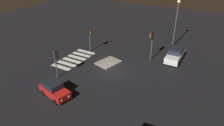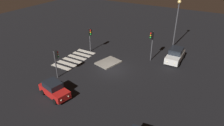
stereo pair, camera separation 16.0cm
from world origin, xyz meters
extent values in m
plane|color=black|center=(0.00, 0.00, 0.00)|extent=(80.00, 80.00, 0.00)
cube|color=gray|center=(-1.37, -1.38, 0.09)|extent=(3.76, 3.18, 0.18)
cube|color=red|center=(8.10, -2.51, 0.65)|extent=(2.42, 4.03, 0.77)
cube|color=black|center=(8.05, -2.73, 1.35)|extent=(1.87, 2.21, 0.62)
cylinder|color=black|center=(7.59, -1.19, 0.30)|extent=(0.35, 0.64, 0.61)
cylinder|color=black|center=(9.14, -1.55, 0.30)|extent=(0.35, 0.64, 0.61)
cylinder|color=black|center=(7.07, -3.46, 0.30)|extent=(0.35, 0.64, 0.61)
cylinder|color=black|center=(8.61, -3.82, 0.30)|extent=(0.35, 0.64, 0.61)
sphere|color=#F2EABF|center=(8.08, -0.61, 0.65)|extent=(0.20, 0.20, 0.20)
sphere|color=#F2EABF|center=(8.95, -0.81, 0.65)|extent=(0.20, 0.20, 0.20)
cube|color=silver|center=(-6.64, 6.60, 0.75)|extent=(4.35, 1.88, 0.89)
cube|color=black|center=(-6.90, 6.60, 1.56)|extent=(2.23, 1.70, 0.72)
cylinder|color=black|center=(-5.29, 7.52, 0.35)|extent=(0.70, 0.26, 0.70)
cylinder|color=black|center=(-5.29, 5.69, 0.35)|extent=(0.70, 0.26, 0.70)
cylinder|color=black|center=(-7.99, 7.52, 0.35)|extent=(0.70, 0.26, 0.70)
cylinder|color=black|center=(-7.98, 5.69, 0.35)|extent=(0.70, 0.26, 0.70)
sphere|color=#F2EABF|center=(-4.51, 7.12, 0.75)|extent=(0.23, 0.23, 0.23)
sphere|color=#F2EABF|center=(-4.51, 6.10, 0.75)|extent=(0.23, 0.23, 0.23)
cylinder|color=#47474C|center=(5.12, -4.96, 1.81)|extent=(0.14, 0.14, 3.62)
cube|color=black|center=(4.99, -4.83, 3.14)|extent=(0.54, 0.54, 0.96)
sphere|color=red|center=(4.85, -4.69, 3.44)|extent=(0.22, 0.22, 0.22)
sphere|color=orange|center=(4.85, -4.69, 3.14)|extent=(0.22, 0.22, 0.22)
sphere|color=green|center=(4.85, -4.69, 2.84)|extent=(0.22, 0.22, 0.22)
cylinder|color=#47474C|center=(-3.50, -5.99, 1.87)|extent=(0.14, 0.14, 3.73)
cube|color=black|center=(-3.41, -5.83, 3.25)|extent=(0.54, 0.50, 0.96)
sphere|color=red|center=(-3.31, -5.66, 3.55)|extent=(0.22, 0.22, 0.22)
sphere|color=orange|center=(-3.31, -5.66, 3.25)|extent=(0.22, 0.22, 0.22)
sphere|color=green|center=(-3.31, -5.66, 2.95)|extent=(0.22, 0.22, 0.22)
cylinder|color=#47474C|center=(-5.21, 3.51, 2.19)|extent=(0.14, 0.14, 4.38)
cube|color=black|center=(-5.06, 3.40, 3.90)|extent=(0.51, 0.54, 0.96)
sphere|color=red|center=(-4.90, 3.29, 4.20)|extent=(0.22, 0.22, 0.22)
sphere|color=orange|center=(-4.90, 3.29, 3.90)|extent=(0.22, 0.22, 0.22)
sphere|color=green|center=(-4.90, 3.29, 3.60)|extent=(0.22, 0.22, 0.22)
cylinder|color=#47474C|center=(-11.80, 4.98, 3.60)|extent=(0.18, 0.18, 7.19)
sphere|color=#F9D172|center=(-11.80, 4.98, 7.37)|extent=(0.56, 0.56, 0.56)
cube|color=silver|center=(-2.88, -6.40, 0.01)|extent=(0.70, 3.20, 0.02)
cube|color=silver|center=(-1.73, -6.40, 0.01)|extent=(0.70, 3.20, 0.02)
cube|color=silver|center=(-0.58, -6.40, 0.01)|extent=(0.70, 3.20, 0.02)
cube|color=silver|center=(0.57, -6.40, 0.01)|extent=(0.70, 3.20, 0.02)
cube|color=silver|center=(1.72, -6.40, 0.01)|extent=(0.70, 3.20, 0.02)
cube|color=silver|center=(2.88, -6.40, 0.01)|extent=(0.70, 3.20, 0.02)
camera|label=1|loc=(20.76, 11.76, 13.68)|focal=32.79mm
camera|label=2|loc=(20.68, 11.90, 13.68)|focal=32.79mm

